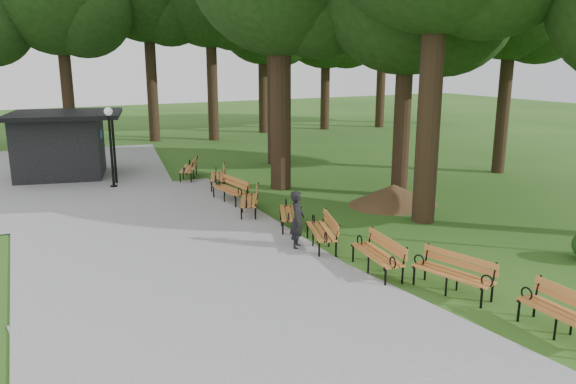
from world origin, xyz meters
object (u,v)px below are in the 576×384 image
kiosk (60,145)px  dirt_mound (393,194)px  bench_3 (321,232)px  bench_6 (230,190)px  lamp_post (110,130)px  bench_8 (188,169)px  bench_2 (377,255)px  bench_7 (217,177)px  bench_0 (565,315)px  bench_5 (249,201)px  bench_1 (452,274)px  person (297,220)px  bench_4 (289,213)px

kiosk → dirt_mound: 14.09m
bench_3 → bench_6: (-0.38, 5.62, 0.00)m
dirt_mound → bench_6: 5.74m
lamp_post → bench_6: lamp_post is taller
bench_8 → bench_2: bearing=29.3°
bench_8 → bench_7: bearing=39.6°
bench_0 → bench_2: bearing=-163.9°
bench_2 → bench_5: bearing=-166.0°
kiosk → bench_1: (6.08, -16.77, -0.95)m
dirt_mound → lamp_post: bearing=138.7°
person → bench_0: bearing=-125.5°
lamp_post → bench_3: (3.58, -9.83, -1.83)m
bench_0 → bench_6: same height
lamp_post → bench_0: size_ratio=1.66×
bench_6 → bench_8: 4.40m
lamp_post → bench_1: bearing=-71.8°
bench_4 → bench_5: bearing=-141.8°
kiosk → bench_6: bearing=-42.5°
bench_8 → bench_1: bearing=31.8°
bench_0 → bench_6: size_ratio=1.00×
lamp_post → bench_3: 10.62m
lamp_post → bench_4: bearing=-64.9°
bench_0 → dirt_mound: bearing=161.7°
dirt_mound → bench_8: 8.90m
kiosk → bench_7: kiosk is taller
bench_0 → bench_5: same height
kiosk → bench_0: kiosk is taller
kiosk → bench_4: size_ratio=2.34×
person → kiosk: bearing=57.7°
person → bench_3: size_ratio=0.83×
kiosk → bench_5: kiosk is taller
kiosk → bench_5: bearing=-47.7°
bench_0 → bench_8: 16.48m
bench_3 → bench_7: 7.93m
dirt_mound → bench_4: bearing=-171.5°
lamp_post → bench_1: size_ratio=1.66×
lamp_post → bench_1: 14.60m
bench_0 → bench_1: bearing=-169.5°
bench_3 → bench_4: same height
bench_0 → kiosk: bearing=-160.1°
kiosk → bench_6: kiosk is taller
bench_5 → bench_6: 1.67m
lamp_post → bench_5: 6.94m
bench_4 → person: bearing=3.7°
person → bench_2: bearing=-122.5°
lamp_post → dirt_mound: size_ratio=1.16×
person → bench_8: 9.81m
bench_1 → bench_4: 6.00m
bench_0 → bench_3: same height
person → dirt_mound: 5.74m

